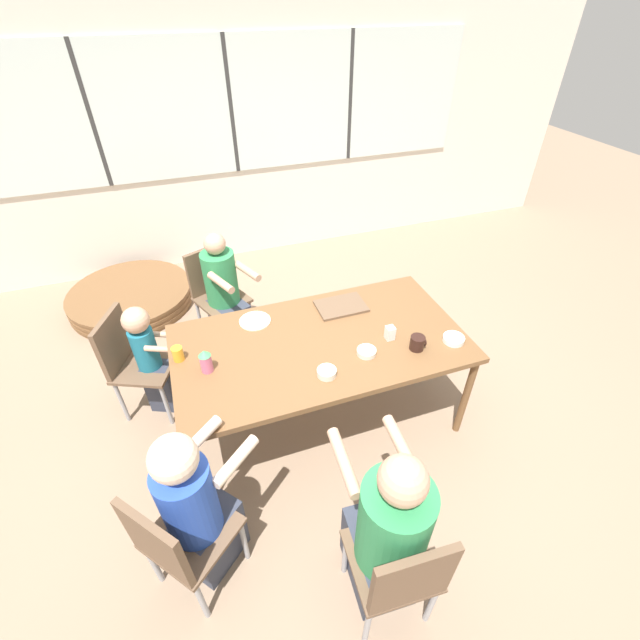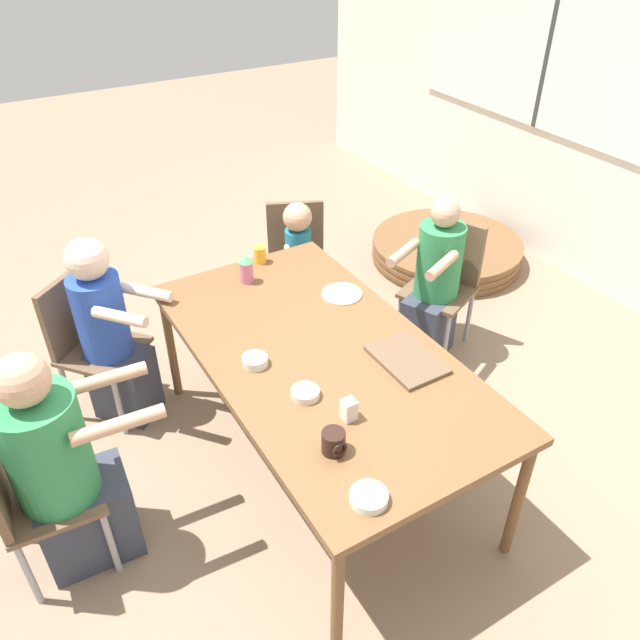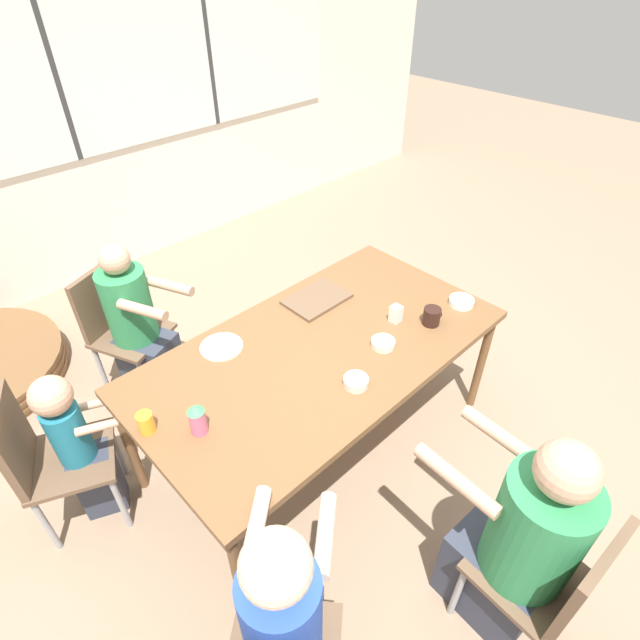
{
  "view_description": "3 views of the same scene",
  "coord_description": "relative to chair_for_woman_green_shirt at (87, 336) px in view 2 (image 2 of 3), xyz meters",
  "views": [
    {
      "loc": [
        -0.71,
        -2.03,
        2.63
      ],
      "look_at": [
        0.0,
        0.0,
        0.94
      ],
      "focal_mm": 24.0,
      "sensor_mm": 36.0,
      "label": 1
    },
    {
      "loc": [
        2.0,
        -1.19,
        2.58
      ],
      "look_at": [
        0.0,
        0.0,
        0.94
      ],
      "focal_mm": 35.0,
      "sensor_mm": 36.0,
      "label": 2
    },
    {
      "loc": [
        -1.34,
        -1.38,
        2.46
      ],
      "look_at": [
        0.0,
        0.0,
        0.94
      ],
      "focal_mm": 28.0,
      "sensor_mm": 36.0,
      "label": 3
    }
  ],
  "objects": [
    {
      "name": "person_man_teal_shirt",
      "position": [
        0.58,
        2.0,
        -0.02
      ],
      "size": [
        0.46,
        0.57,
        1.08
      ],
      "rotation": [
        0.0,
        0.0,
        -2.73
      ],
      "color": "#333847",
      "rests_on": "ground_plane"
    },
    {
      "name": "juice_glass",
      "position": [
        0.15,
        1.02,
        0.3
      ],
      "size": [
        0.07,
        0.07,
        0.1
      ],
      "color": "gold",
      "rests_on": "dining_table"
    },
    {
      "name": "person_man_blue_shirt",
      "position": [
        0.98,
        -0.32,
        0.02
      ],
      "size": [
        0.38,
        0.65,
        1.17
      ],
      "rotation": [
        0.0,
        0.0,
        -0.07
      ],
      "color": "#333847",
      "rests_on": "ground_plane"
    },
    {
      "name": "person_woman_green_shirt",
      "position": [
        0.12,
        0.1,
        0.02
      ],
      "size": [
        0.55,
        0.52,
        1.13
      ],
      "rotation": [
        0.0,
        0.0,
        -0.87
      ],
      "color": "#333847",
      "rests_on": "ground_plane"
    },
    {
      "name": "folded_table_stack",
      "position": [
        -0.3,
        2.9,
        -0.42
      ],
      "size": [
        1.21,
        1.21,
        0.18
      ],
      "color": "brown",
      "rests_on": "ground_plane"
    },
    {
      "name": "ground_plane",
      "position": [
        1.06,
        0.89,
        -0.51
      ],
      "size": [
        16.0,
        16.0,
        0.0
      ],
      "primitive_type": "plane",
      "color": "#8C725B"
    },
    {
      "name": "coffee_mug",
      "position": [
        1.63,
        0.61,
        0.3
      ],
      "size": [
        0.1,
        0.09,
        0.1
      ],
      "color": "black",
      "rests_on": "dining_table"
    },
    {
      "name": "bowl_cereal",
      "position": [
        0.99,
        0.58,
        0.27
      ],
      "size": [
        0.12,
        0.12,
        0.04
      ],
      "color": "silver",
      "rests_on": "dining_table"
    },
    {
      "name": "person_toddler",
      "position": [
        -0.07,
        1.39,
        -0.02
      ],
      "size": [
        0.35,
        0.28,
        0.95
      ],
      "rotation": [
        0.0,
        0.0,
        -1.99
      ],
      "color": "#333847",
      "rests_on": "ground_plane"
    },
    {
      "name": "food_tray_dark",
      "position": [
        1.33,
        1.19,
        0.26
      ],
      "size": [
        0.36,
        0.25,
        0.02
      ],
      "color": "brown",
      "rests_on": "dining_table"
    },
    {
      "name": "milk_carton_small",
      "position": [
        1.51,
        0.76,
        0.3
      ],
      "size": [
        0.06,
        0.06,
        0.1
      ],
      "color": "silver",
      "rests_on": "dining_table"
    },
    {
      "name": "chair_for_man_teal_shirt",
      "position": [
        0.51,
        2.15,
        0.0
      ],
      "size": [
        0.53,
        0.53,
        0.85
      ],
      "rotation": [
        0.0,
        0.0,
        -2.73
      ],
      "color": "brown",
      "rests_on": "ground_plane"
    },
    {
      "name": "bowl_fruit",
      "position": [
        1.9,
        0.59,
        0.27
      ],
      "size": [
        0.14,
        0.14,
        0.04
      ],
      "color": "white",
      "rests_on": "dining_table"
    },
    {
      "name": "sippy_cup",
      "position": [
        0.31,
        0.86,
        0.33
      ],
      "size": [
        0.08,
        0.08,
        0.16
      ],
      "color": "#CC668C",
      "rests_on": "dining_table"
    },
    {
      "name": "dining_table",
      "position": [
        1.06,
        0.89,
        0.2
      ],
      "size": [
        1.94,
        1.04,
        0.76
      ],
      "color": "brown",
      "rests_on": "ground_plane"
    },
    {
      "name": "bowl_white_shallow",
      "position": [
        1.3,
        0.67,
        0.27
      ],
      "size": [
        0.12,
        0.12,
        0.04
      ],
      "color": "silver",
      "rests_on": "dining_table"
    },
    {
      "name": "plate_tortillas",
      "position": [
        0.69,
        1.24,
        0.25
      ],
      "size": [
        0.22,
        0.22,
        0.01
      ],
      "color": "beige",
      "rests_on": "dining_table"
    },
    {
      "name": "chair_for_woman_green_shirt",
      "position": [
        0.0,
        0.0,
        0.0
      ],
      "size": [
        0.56,
        0.56,
        0.85
      ],
      "rotation": [
        0.0,
        0.0,
        -0.87
      ],
      "color": "brown",
      "rests_on": "ground_plane"
    },
    {
      "name": "chair_for_toddler",
      "position": [
        -0.2,
        1.45,
        0.0
      ],
      "size": [
        0.53,
        0.53,
        0.85
      ],
      "rotation": [
        0.0,
        0.0,
        -1.99
      ],
      "color": "brown",
      "rests_on": "ground_plane"
    },
    {
      "name": "chair_for_man_blue_shirt",
      "position": [
        0.96,
        -0.49,
        0.0
      ],
      "size": [
        0.43,
        0.43,
        0.85
      ],
      "rotation": [
        0.0,
        0.0,
        -0.07
      ],
      "color": "brown",
      "rests_on": "ground_plane"
    }
  ]
}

